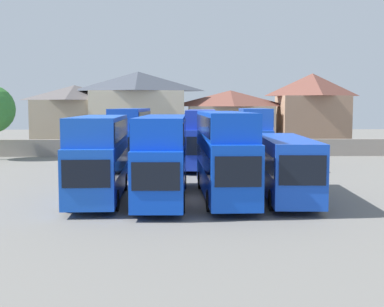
# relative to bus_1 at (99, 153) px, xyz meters

# --- Properties ---
(ground) EXTENTS (140.00, 140.00, 0.00)m
(ground) POSITION_rel_bus_1_xyz_m (5.35, 17.74, -2.69)
(ground) COLOR slate
(depot_boundary_wall) EXTENTS (56.00, 0.50, 1.80)m
(depot_boundary_wall) POSITION_rel_bus_1_xyz_m (5.35, 25.55, -1.79)
(depot_boundary_wall) COLOR gray
(depot_boundary_wall) RESTS_ON ground
(bus_1) EXTENTS (2.93, 10.57, 4.76)m
(bus_1) POSITION_rel_bus_1_xyz_m (0.00, 0.00, 0.00)
(bus_1) COLOR blue
(bus_1) RESTS_ON ground
(bus_2) EXTENTS (2.82, 12.08, 4.77)m
(bus_2) POSITION_rel_bus_1_xyz_m (3.61, 0.01, 0.01)
(bus_2) COLOR blue
(bus_2) RESTS_ON ground
(bus_3) EXTENTS (2.76, 11.92, 5.00)m
(bus_3) POSITION_rel_bus_1_xyz_m (7.14, 0.21, 0.13)
(bus_3) COLOR blue
(bus_3) RESTS_ON ground
(bus_4) EXTENTS (3.05, 10.61, 3.54)m
(bus_4) POSITION_rel_bus_1_xyz_m (10.61, -0.21, -0.67)
(bus_4) COLOR blue
(bus_4) RESTS_ON ground
(bus_5) EXTENTS (2.99, 10.67, 5.10)m
(bus_5) POSITION_rel_bus_1_xyz_m (0.34, 15.90, 0.18)
(bus_5) COLOR blue
(bus_5) RESTS_ON ground
(bus_6) EXTENTS (2.87, 10.53, 3.31)m
(bus_6) POSITION_rel_bus_1_xyz_m (3.54, 15.35, -0.79)
(bus_6) COLOR blue
(bus_6) RESTS_ON ground
(bus_7) EXTENTS (3.10, 11.84, 4.99)m
(bus_7) POSITION_rel_bus_1_xyz_m (6.51, 15.78, 0.12)
(bus_7) COLOR blue
(bus_7) RESTS_ON ground
(bus_8) EXTENTS (3.20, 10.55, 5.11)m
(bus_8) POSITION_rel_bus_1_xyz_m (11.14, 15.83, 0.18)
(bus_8) COLOR blue
(bus_8) RESTS_ON ground
(house_terrace_left) EXTENTS (9.61, 7.98, 7.83)m
(house_terrace_left) POSITION_rel_bus_1_xyz_m (-8.14, 34.72, 1.30)
(house_terrace_left) COLOR tan
(house_terrace_left) RESTS_ON ground
(house_terrace_centre) EXTENTS (11.49, 7.02, 9.41)m
(house_terrace_centre) POSITION_rel_bus_1_xyz_m (-0.31, 33.66, 2.11)
(house_terrace_centre) COLOR beige
(house_terrace_centre) RESTS_ON ground
(house_terrace_right) EXTENTS (10.63, 6.35, 7.20)m
(house_terrace_right) POSITION_rel_bus_1_xyz_m (10.86, 34.20, 0.98)
(house_terrace_right) COLOR tan
(house_terrace_right) RESTS_ON ground
(house_terrace_far_right) EXTENTS (8.31, 6.84, 9.24)m
(house_terrace_far_right) POSITION_rel_bus_1_xyz_m (20.78, 33.78, 2.03)
(house_terrace_far_right) COLOR #9E7A60
(house_terrace_far_right) RESTS_ON ground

